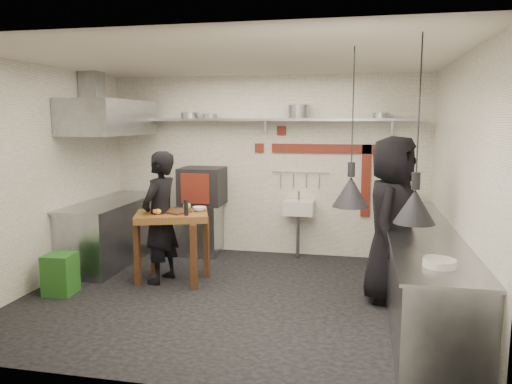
% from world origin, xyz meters
% --- Properties ---
extents(floor, '(5.00, 5.00, 0.00)m').
position_xyz_m(floor, '(0.00, 0.00, 0.00)').
color(floor, black).
rests_on(floor, ground).
extents(ceiling, '(5.00, 5.00, 0.00)m').
position_xyz_m(ceiling, '(0.00, 0.00, 2.80)').
color(ceiling, silver).
rests_on(ceiling, floor).
extents(wall_back, '(5.00, 0.04, 2.80)m').
position_xyz_m(wall_back, '(0.00, 2.10, 1.40)').
color(wall_back, white).
rests_on(wall_back, floor).
extents(wall_front, '(5.00, 0.04, 2.80)m').
position_xyz_m(wall_front, '(0.00, -2.10, 1.40)').
color(wall_front, white).
rests_on(wall_front, floor).
extents(wall_left, '(0.04, 4.20, 2.80)m').
position_xyz_m(wall_left, '(-2.50, 0.00, 1.40)').
color(wall_left, white).
rests_on(wall_left, floor).
extents(wall_right, '(0.04, 4.20, 2.80)m').
position_xyz_m(wall_right, '(2.50, 0.00, 1.40)').
color(wall_right, white).
rests_on(wall_right, floor).
extents(red_band_horiz, '(1.70, 0.02, 0.14)m').
position_xyz_m(red_band_horiz, '(0.95, 2.08, 1.68)').
color(red_band_horiz, maroon).
rests_on(red_band_horiz, wall_back).
extents(red_band_vert, '(0.14, 0.02, 1.10)m').
position_xyz_m(red_band_vert, '(1.55, 2.08, 1.20)').
color(red_band_vert, maroon).
rests_on(red_band_vert, wall_back).
extents(red_tile_a, '(0.14, 0.02, 0.14)m').
position_xyz_m(red_tile_a, '(0.25, 2.08, 1.95)').
color(red_tile_a, maroon).
rests_on(red_tile_a, wall_back).
extents(red_tile_b, '(0.14, 0.02, 0.14)m').
position_xyz_m(red_tile_b, '(-0.10, 2.08, 1.68)').
color(red_tile_b, maroon).
rests_on(red_tile_b, wall_back).
extents(back_shelf, '(4.60, 0.34, 0.04)m').
position_xyz_m(back_shelf, '(0.00, 1.92, 2.12)').
color(back_shelf, gray).
rests_on(back_shelf, wall_back).
extents(shelf_bracket_left, '(0.04, 0.06, 0.24)m').
position_xyz_m(shelf_bracket_left, '(-1.90, 2.07, 2.02)').
color(shelf_bracket_left, gray).
rests_on(shelf_bracket_left, wall_back).
extents(shelf_bracket_mid, '(0.04, 0.06, 0.24)m').
position_xyz_m(shelf_bracket_mid, '(0.00, 2.07, 2.02)').
color(shelf_bracket_mid, gray).
rests_on(shelf_bracket_mid, wall_back).
extents(shelf_bracket_right, '(0.04, 0.06, 0.24)m').
position_xyz_m(shelf_bracket_right, '(1.90, 2.07, 2.02)').
color(shelf_bracket_right, gray).
rests_on(shelf_bracket_right, wall_back).
extents(pan_far_left, '(0.34, 0.34, 0.09)m').
position_xyz_m(pan_far_left, '(-1.19, 1.92, 2.19)').
color(pan_far_left, gray).
rests_on(pan_far_left, back_shelf).
extents(pan_mid_left, '(0.31, 0.31, 0.07)m').
position_xyz_m(pan_mid_left, '(-0.85, 1.92, 2.18)').
color(pan_mid_left, gray).
rests_on(pan_mid_left, back_shelf).
extents(stock_pot, '(0.41, 0.41, 0.20)m').
position_xyz_m(stock_pot, '(0.53, 1.92, 2.24)').
color(stock_pot, gray).
rests_on(stock_pot, back_shelf).
extents(pan_right, '(0.29, 0.29, 0.08)m').
position_xyz_m(pan_right, '(1.73, 1.92, 2.18)').
color(pan_right, gray).
rests_on(pan_right, back_shelf).
extents(oven_stand, '(0.65, 0.59, 0.80)m').
position_xyz_m(oven_stand, '(-1.00, 1.78, 0.40)').
color(oven_stand, gray).
rests_on(oven_stand, floor).
extents(combi_oven, '(0.68, 0.63, 0.58)m').
position_xyz_m(combi_oven, '(-0.95, 1.79, 1.09)').
color(combi_oven, black).
rests_on(combi_oven, oven_stand).
extents(oven_door, '(0.44, 0.04, 0.46)m').
position_xyz_m(oven_door, '(-0.97, 1.48, 1.09)').
color(oven_door, maroon).
rests_on(oven_door, combi_oven).
extents(oven_glass, '(0.39, 0.03, 0.34)m').
position_xyz_m(oven_glass, '(-0.97, 1.51, 1.09)').
color(oven_glass, black).
rests_on(oven_glass, oven_door).
extents(hand_sink, '(0.46, 0.34, 0.22)m').
position_xyz_m(hand_sink, '(0.55, 1.92, 0.78)').
color(hand_sink, silver).
rests_on(hand_sink, wall_back).
extents(sink_tap, '(0.03, 0.03, 0.14)m').
position_xyz_m(sink_tap, '(0.55, 1.92, 0.96)').
color(sink_tap, gray).
rests_on(sink_tap, hand_sink).
extents(sink_drain, '(0.06, 0.06, 0.66)m').
position_xyz_m(sink_drain, '(0.55, 1.88, 0.34)').
color(sink_drain, gray).
rests_on(sink_drain, floor).
extents(utensil_rail, '(0.90, 0.02, 0.02)m').
position_xyz_m(utensil_rail, '(0.55, 2.06, 1.32)').
color(utensil_rail, gray).
rests_on(utensil_rail, wall_back).
extents(counter_right, '(0.70, 3.80, 0.90)m').
position_xyz_m(counter_right, '(2.15, 0.00, 0.45)').
color(counter_right, gray).
rests_on(counter_right, floor).
extents(counter_right_top, '(0.76, 3.90, 0.03)m').
position_xyz_m(counter_right_top, '(2.15, 0.00, 0.92)').
color(counter_right_top, gray).
rests_on(counter_right_top, counter_right).
extents(plate_stack, '(0.27, 0.27, 0.07)m').
position_xyz_m(plate_stack, '(2.12, -1.44, 0.96)').
color(plate_stack, silver).
rests_on(plate_stack, counter_right_top).
extents(small_bowl_right, '(0.19, 0.19, 0.05)m').
position_xyz_m(small_bowl_right, '(2.10, -1.33, 0.96)').
color(small_bowl_right, silver).
rests_on(small_bowl_right, counter_right_top).
extents(counter_left, '(0.70, 1.90, 0.90)m').
position_xyz_m(counter_left, '(-2.15, 1.05, 0.45)').
color(counter_left, gray).
rests_on(counter_left, floor).
extents(counter_left_top, '(0.76, 2.00, 0.03)m').
position_xyz_m(counter_left_top, '(-2.15, 1.05, 0.92)').
color(counter_left_top, gray).
rests_on(counter_left_top, counter_left).
extents(extractor_hood, '(0.78, 1.60, 0.50)m').
position_xyz_m(extractor_hood, '(-2.10, 1.05, 2.15)').
color(extractor_hood, gray).
rests_on(extractor_hood, ceiling).
extents(hood_duct, '(0.28, 0.28, 0.50)m').
position_xyz_m(hood_duct, '(-2.35, 1.05, 2.55)').
color(hood_duct, gray).
rests_on(hood_duct, ceiling).
extents(green_bin, '(0.36, 0.36, 0.50)m').
position_xyz_m(green_bin, '(-2.09, -0.34, 0.25)').
color(green_bin, '#24601E').
rests_on(green_bin, floor).
extents(prep_table, '(1.08, 0.90, 0.92)m').
position_xyz_m(prep_table, '(-0.92, 0.40, 0.46)').
color(prep_table, brown).
rests_on(prep_table, floor).
extents(cutting_board, '(0.45, 0.40, 0.02)m').
position_xyz_m(cutting_board, '(-0.90, 0.44, 0.93)').
color(cutting_board, '#4C2B16').
rests_on(cutting_board, prep_table).
extents(pepper_mill, '(0.07, 0.07, 0.20)m').
position_xyz_m(pepper_mill, '(-0.68, 0.27, 1.02)').
color(pepper_mill, black).
rests_on(pepper_mill, prep_table).
extents(lemon_a, '(0.10, 0.10, 0.09)m').
position_xyz_m(lemon_a, '(-1.08, 0.28, 0.96)').
color(lemon_a, gold).
rests_on(lemon_a, prep_table).
extents(lemon_b, '(0.09, 0.09, 0.08)m').
position_xyz_m(lemon_b, '(-1.05, 0.27, 0.96)').
color(lemon_b, gold).
rests_on(lemon_b, prep_table).
extents(veg_ball, '(0.14, 0.14, 0.11)m').
position_xyz_m(veg_ball, '(-0.79, 0.62, 0.97)').
color(veg_ball, olive).
rests_on(veg_ball, prep_table).
extents(steel_tray, '(0.18, 0.14, 0.03)m').
position_xyz_m(steel_tray, '(-1.17, 0.60, 0.94)').
color(steel_tray, gray).
rests_on(steel_tray, prep_table).
extents(bowl, '(0.23, 0.23, 0.06)m').
position_xyz_m(bowl, '(-0.61, 0.60, 0.95)').
color(bowl, silver).
rests_on(bowl, prep_table).
extents(heat_lamp_near, '(0.45, 0.45, 1.52)m').
position_xyz_m(heat_lamp_near, '(1.38, -0.75, 2.04)').
color(heat_lamp_near, black).
rests_on(heat_lamp_near, ceiling).
extents(heat_lamp_far, '(0.43, 0.43, 1.52)m').
position_xyz_m(heat_lamp_far, '(1.91, -1.40, 2.04)').
color(heat_lamp_far, black).
rests_on(heat_lamp_far, ceiling).
extents(chef_left, '(0.52, 0.70, 1.72)m').
position_xyz_m(chef_left, '(-1.07, 0.37, 0.86)').
color(chef_left, black).
rests_on(chef_left, floor).
extents(chef_right, '(0.85, 1.08, 1.94)m').
position_xyz_m(chef_right, '(1.84, 0.27, 0.97)').
color(chef_right, black).
rests_on(chef_right, floor).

